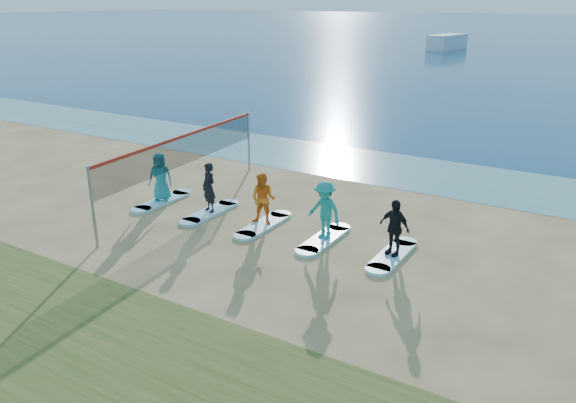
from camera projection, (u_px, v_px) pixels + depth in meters
The scene contains 14 objects.
ground at pixel (272, 264), 15.57m from camera, with size 600.00×600.00×0.00m, color tan.
shallow_water at pixel (405, 171), 24.00m from camera, with size 600.00×600.00×0.00m, color teal.
volleyball_net at pixel (184, 150), 19.78m from camera, with size 0.90×9.05×2.50m.
boat_offshore_a at pixel (447, 49), 82.35m from camera, with size 2.76×7.86×2.12m, color silver.
surfboard_0 at pixel (162, 201), 20.32m from camera, with size 0.70×2.20×0.09m, color #9FEAF6.
student_0 at pixel (160, 177), 20.01m from camera, with size 0.85×0.56×1.75m, color teal.
surfboard_1 at pixel (210, 212), 19.24m from camera, with size 0.70×2.20×0.09m, color #9FEAF6.
student_1 at pixel (209, 187), 18.94m from camera, with size 0.62×0.41×1.70m, color black.
surfboard_2 at pixel (264, 225), 18.16m from camera, with size 0.70×2.20×0.09m, color #9FEAF6.
student_2 at pixel (263, 199), 17.86m from camera, with size 0.82×0.64×1.69m, color orange.
surfboard_3 at pixel (324, 239), 17.08m from camera, with size 0.70×2.20×0.09m, color #9FEAF6.
student_3 at pixel (325, 210), 16.76m from camera, with size 1.16×0.67×1.79m, color teal.
surfboard_4 at pixel (392, 255), 16.00m from camera, with size 0.70×2.20×0.09m, color #9FEAF6.
student_4 at pixel (394, 227), 15.70m from camera, with size 0.96×0.40×1.64m, color black.
Camera 1 is at (7.70, -11.77, 6.92)m, focal length 35.00 mm.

